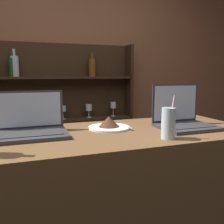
{
  "coord_description": "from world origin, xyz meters",
  "views": [
    {
      "loc": [
        -0.34,
        -0.87,
        1.38
      ],
      "look_at": [
        0.09,
        0.35,
        1.18
      ],
      "focal_mm": 40.0,
      "sensor_mm": 36.0,
      "label": 1
    }
  ],
  "objects_px": {
    "laptop_near": "(31,126)",
    "cake_plate": "(109,124)",
    "water_glass": "(168,123)",
    "laptop_far": "(183,118)"
  },
  "relations": [
    {
      "from": "laptop_near",
      "to": "cake_plate",
      "type": "distance_m",
      "value": 0.41
    },
    {
      "from": "laptop_near",
      "to": "water_glass",
      "type": "xyz_separation_m",
      "value": [
        0.59,
        -0.29,
        0.03
      ]
    },
    {
      "from": "cake_plate",
      "to": "water_glass",
      "type": "relative_size",
      "value": 1.14
    },
    {
      "from": "laptop_far",
      "to": "laptop_near",
      "type": "bearing_deg",
      "value": 173.22
    },
    {
      "from": "laptop_near",
      "to": "laptop_far",
      "type": "relative_size",
      "value": 1.12
    },
    {
      "from": "cake_plate",
      "to": "laptop_far",
      "type": "bearing_deg",
      "value": -15.07
    },
    {
      "from": "laptop_near",
      "to": "laptop_far",
      "type": "bearing_deg",
      "value": -6.78
    },
    {
      "from": "laptop_near",
      "to": "laptop_far",
      "type": "xyz_separation_m",
      "value": [
        0.81,
        -0.1,
        0.01
      ]
    },
    {
      "from": "laptop_far",
      "to": "water_glass",
      "type": "xyz_separation_m",
      "value": [
        -0.22,
        -0.19,
        0.02
      ]
    },
    {
      "from": "laptop_far",
      "to": "water_glass",
      "type": "relative_size",
      "value": 1.5
    }
  ]
}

